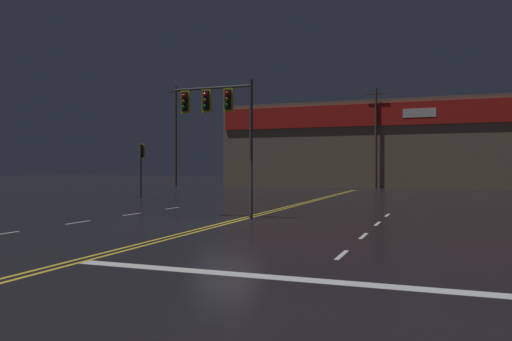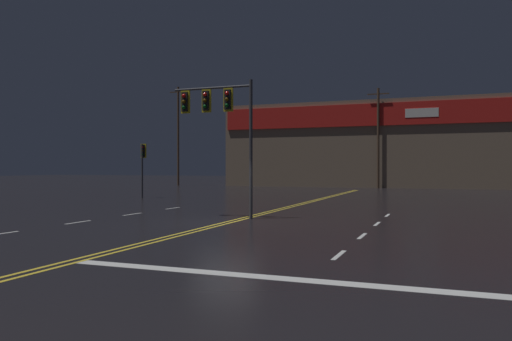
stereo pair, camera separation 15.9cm
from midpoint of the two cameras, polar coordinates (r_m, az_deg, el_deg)
ground_plane at (r=19.24m, az=-3.26°, el=-6.02°), size 200.00×200.00×0.00m
road_markings at (r=17.19m, az=-2.14°, el=-6.77°), size 16.24×60.00×0.01m
traffic_signal_median at (r=21.43m, az=-4.23°, el=6.76°), size 3.65×0.36×5.79m
traffic_signal_corner_northwest at (r=35.83m, az=-12.67°, el=1.39°), size 0.42×0.36×3.80m
building_backdrop at (r=58.52m, az=13.18°, el=2.80°), size 32.13×10.23×9.28m
utility_pole_row at (r=53.25m, az=12.51°, el=4.28°), size 46.35×0.26×11.81m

